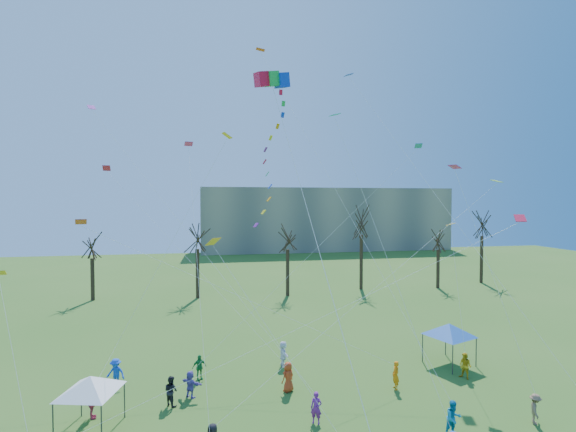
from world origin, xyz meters
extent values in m
cube|color=gray|center=(22.00, 82.00, 7.50)|extent=(60.00, 14.00, 15.00)
cylinder|color=black|center=(-19.19, 36.59, 2.50)|extent=(0.44, 0.44, 5.01)
cylinder|color=black|center=(-6.97, 35.48, 2.99)|extent=(0.44, 0.44, 5.98)
cylinder|color=black|center=(4.00, 34.75, 2.90)|extent=(0.44, 0.44, 5.80)
cylinder|color=black|center=(14.38, 36.71, 3.64)|extent=(0.44, 0.44, 7.29)
cylinder|color=black|center=(24.92, 35.57, 2.60)|extent=(0.44, 0.44, 5.21)
cylinder|color=black|center=(33.01, 37.65, 3.39)|extent=(0.44, 0.44, 6.79)
cube|color=red|center=(-2.04, 10.12, 19.01)|extent=(0.95, 1.27, 1.10)
cube|color=green|center=(-1.43, 10.12, 19.01)|extent=(0.95, 1.27, 1.10)
cube|color=#1037D4|center=(-0.82, 10.12, 19.01)|extent=(0.95, 1.27, 1.10)
cylinder|color=white|center=(-0.38, 3.84, 10.33)|extent=(0.02, 0.02, 20.11)
cylinder|color=#3F3F44|center=(-12.62, 6.76, 0.97)|extent=(0.08, 0.08, 1.95)
cylinder|color=#3F3F44|center=(-10.27, 6.21, 0.97)|extent=(0.08, 0.08, 1.95)
cylinder|color=#3F3F44|center=(-12.06, 9.11, 0.97)|extent=(0.08, 0.08, 1.95)
cylinder|color=#3F3F44|center=(-9.72, 8.55, 0.97)|extent=(0.08, 0.08, 1.95)
pyramid|color=white|center=(-11.17, 7.66, 2.37)|extent=(3.61, 3.61, 0.83)
cylinder|color=#3F3F44|center=(10.93, 10.30, 1.03)|extent=(0.09, 0.09, 2.07)
cylinder|color=#3F3F44|center=(13.33, 11.18, 1.03)|extent=(0.09, 0.09, 2.07)
cylinder|color=#3F3F44|center=(10.05, 12.70, 1.03)|extent=(0.09, 0.09, 2.07)
cylinder|color=#3F3F44|center=(12.45, 13.58, 1.03)|extent=(0.09, 0.09, 2.07)
pyramid|color=blue|center=(11.69, 11.94, 2.51)|extent=(3.69, 3.69, 0.89)
imported|color=#7D2288|center=(0.36, 6.14, 0.83)|extent=(0.72, 0.63, 1.66)
imported|color=#0C81B4|center=(6.82, 3.82, 0.88)|extent=(0.91, 0.74, 1.77)
imported|color=#7F6145|center=(11.70, 4.03, 0.79)|extent=(1.06, 1.17, 1.57)
imported|color=#D14569|center=(-11.41, 8.75, 0.82)|extent=(0.62, 1.03, 1.64)
imported|color=#6550AF|center=(-6.34, 10.19, 0.80)|extent=(1.45, 1.30, 1.60)
imported|color=#BD3717|center=(-0.46, 9.91, 0.90)|extent=(1.06, 0.96, 1.81)
imported|color=orange|center=(6.20, 9.01, 0.86)|extent=(0.43, 0.64, 1.73)
imported|color=gold|center=(11.37, 9.55, 0.85)|extent=(0.96, 1.03, 1.70)
imported|color=blue|center=(-11.04, 12.33, 0.92)|extent=(1.34, 1.02, 1.84)
imported|color=#1B8039|center=(-5.92, 12.61, 0.81)|extent=(1.03, 0.72, 1.62)
imported|color=white|center=(-0.11, 13.75, 0.89)|extent=(0.54, 1.65, 1.78)
imported|color=black|center=(-7.38, 9.43, 0.85)|extent=(1.04, 1.03, 1.70)
cylinder|color=white|center=(-12.47, 3.00, 4.98)|extent=(0.01, 0.01, 8.31)
cube|color=#DE258B|center=(-6.65, 15.42, 15.81)|extent=(0.66, 0.81, 0.22)
cylinder|color=white|center=(-5.84, 8.78, 8.55)|extent=(0.01, 0.01, 19.44)
cube|color=#F5A719|center=(-4.92, 4.99, 9.83)|extent=(0.75, 0.76, 0.39)
cylinder|color=white|center=(-2.17, 2.76, 5.56)|extent=(0.01, 0.01, 10.78)
cube|color=#1AC4B1|center=(2.43, 9.82, 17.02)|extent=(0.70, 0.59, 0.18)
cylinder|color=white|center=(3.89, 5.68, 9.16)|extent=(0.01, 0.01, 17.65)
cube|color=blue|center=(6.79, 19.97, 22.83)|extent=(0.82, 0.69, 0.27)
cylinder|color=white|center=(9.55, 10.24, 12.06)|extent=(0.01, 0.01, 29.25)
cube|color=red|center=(10.15, 3.56, 10.87)|extent=(0.70, 0.73, 0.35)
cylinder|color=white|center=(-0.35, 4.04, 6.09)|extent=(0.01, 0.01, 22.93)
cube|color=#88C62E|center=(15.57, 12.30, 13.22)|extent=(0.77, 0.88, 0.23)
cylinder|color=white|center=(5.29, 8.15, 7.26)|extent=(0.01, 0.01, 24.99)
cube|color=#BC35BB|center=(-13.61, 17.39, 18.56)|extent=(0.72, 0.75, 0.39)
cylinder|color=white|center=(-6.63, 11.76, 9.93)|extent=(0.01, 0.01, 24.61)
cube|color=#FF540D|center=(-0.80, 21.73, 25.14)|extent=(0.77, 0.59, 0.17)
cylinder|color=white|center=(3.01, 12.78, 13.22)|extent=(0.01, 0.01, 30.47)
cube|color=#CF228D|center=(10.25, 9.33, 13.92)|extent=(0.94, 0.87, 0.23)
cylinder|color=white|center=(10.98, 6.68, 7.61)|extent=(0.01, 0.01, 13.40)
cube|color=yellow|center=(-4.11, 10.08, 15.60)|extent=(0.65, 0.61, 0.34)
cylinder|color=white|center=(-7.76, 9.42, 8.45)|extent=(0.01, 0.01, 15.76)
cube|color=#187DB7|center=(12.26, 17.75, 16.46)|extent=(0.81, 0.89, 0.32)
cylinder|color=white|center=(2.96, 13.97, 8.88)|extent=(0.01, 0.01, 24.92)
cube|color=#C1183D|center=(-13.19, 19.56, 14.34)|extent=(0.67, 0.76, 0.38)
cylinder|color=white|center=(-6.83, 14.74, 7.82)|extent=(0.01, 0.01, 20.37)
cube|color=#C53C18|center=(-11.15, 6.62, 10.73)|extent=(0.66, 0.74, 0.28)
cylinder|color=white|center=(-2.48, 7.82, 6.01)|extent=(0.01, 0.01, 19.70)
cube|color=yellow|center=(11.53, 11.67, 10.11)|extent=(0.76, 0.72, 0.21)
cylinder|color=white|center=(11.45, 10.61, 5.70)|extent=(0.01, 0.01, 8.67)
camera|label=1|loc=(-4.82, -13.99, 11.67)|focal=25.00mm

